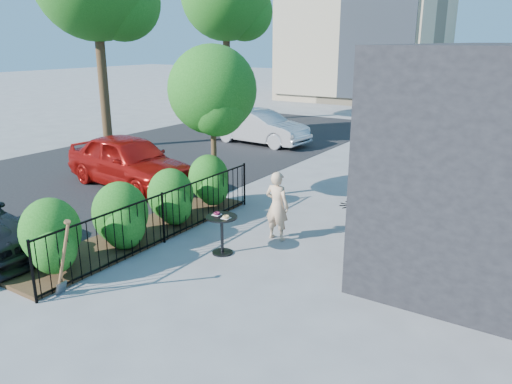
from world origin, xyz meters
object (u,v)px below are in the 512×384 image
Objects in this scene: car_red at (129,161)px; cafe_table at (222,228)px; patio_tree at (214,96)px; car_silver at (260,127)px; woman at (277,206)px; shovel at (63,262)px; street_tree_far at (226,1)px.

cafe_table is at bearing -108.02° from car_red.
car_silver is at bearing 113.93° from patio_tree.
patio_tree is at bearing -25.86° from woman.
shovel is 0.33× the size of car_red.
street_tree_far reaches higher than patio_tree.
woman reaches higher than cafe_table.
street_tree_far is at bearing 124.51° from patio_tree.
woman is at bearing -26.65° from patio_tree.
patio_tree reaches higher than shovel.
street_tree_far is at bearing 52.02° from car_silver.
shovel is 0.34× the size of car_silver.
street_tree_far reaches higher than shovel.
woman is at bearing -94.60° from car_red.
car_red is 1.05× the size of car_silver.
patio_tree is 0.90× the size of car_red.
car_silver is at bearing 108.37° from shovel.
cafe_table is 11.05m from car_silver.
patio_tree reaches higher than car_silver.
car_silver is (-4.16, 12.53, 0.06)m from shovel.
car_red is at bearing 127.30° from shovel.
woman is at bearing -50.50° from street_tree_far.
car_red is 7.27m from car_silver.
car_red is (-3.02, -0.10, -2.02)m from patio_tree.
shovel is (8.68, -16.56, -5.29)m from street_tree_far.
patio_tree is 5.85m from shovel.
street_tree_far is at bearing 117.66° from shovel.
street_tree_far is 19.43m from shovel.
cafe_table is (9.79, -13.74, -5.38)m from street_tree_far.
car_red is (-5.64, 1.21, 0.00)m from woman.
car_red is (-5.11, 2.44, 0.21)m from cafe_table.
shovel is at bearing 68.78° from woman.
patio_tree is at bearing -55.49° from street_tree_far.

